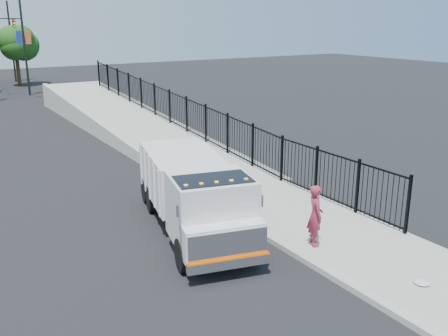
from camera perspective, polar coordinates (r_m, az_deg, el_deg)
ground at (r=15.03m, az=5.25°, el=-8.15°), size 120.00×120.00×0.00m
sidewalk at (r=14.89m, az=15.98°, el=-8.77°), size 3.55×12.00×0.12m
curb at (r=13.63m, az=10.40°, el=-10.76°), size 0.30×12.00×0.16m
ramp at (r=29.46m, az=-10.34°, el=4.09°), size 3.95×24.06×3.19m
iron_fence at (r=26.28m, az=-4.27°, el=4.80°), size 0.10×28.00×1.80m
truck at (r=15.08m, az=-3.43°, el=-2.66°), size 3.68×7.11×2.33m
worker at (r=14.28m, az=10.39°, el=-5.34°), size 0.66×0.77×1.78m
debris at (r=13.31m, az=21.67°, el=-12.01°), size 0.40×0.40×0.10m
light_pole_1 at (r=45.78m, az=-22.26°, el=13.09°), size 3.78×0.22×8.00m
light_pole_3 at (r=56.48m, az=-23.47°, el=13.42°), size 3.78×0.22×8.00m
tree_1 at (r=52.80m, az=-22.76°, el=12.91°), size 2.74×2.74×5.37m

